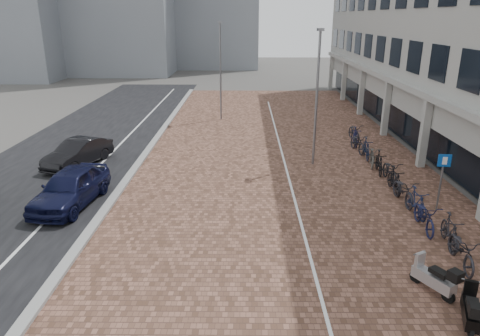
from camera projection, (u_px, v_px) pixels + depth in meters
name	position (u px, v px, depth m)	size (l,w,h in m)	color
ground	(238.00, 283.00, 12.15)	(140.00, 140.00, 0.00)	#474442
plaza_brick	(278.00, 154.00, 23.46)	(14.50, 42.00, 0.04)	brown
street_asphalt	(74.00, 154.00, 23.57)	(8.00, 50.00, 0.03)	black
curb	(146.00, 153.00, 23.51)	(0.35, 42.00, 0.14)	gray
lane_line	(111.00, 153.00, 23.54)	(0.12, 44.00, 0.00)	white
parking_line	(282.00, 154.00, 23.45)	(0.10, 30.00, 0.00)	white
car_navy	(70.00, 187.00, 16.95)	(1.73, 4.29, 1.46)	black
car_dark	(78.00, 153.00, 21.50)	(1.37, 3.93, 1.29)	black
scooter_front	(434.00, 277.00, 11.57)	(0.45, 1.43, 0.98)	#BBBBC1
scooter_mid	(471.00, 309.00, 10.31)	(0.44, 1.42, 0.98)	black
parking_sign	(442.00, 174.00, 16.18)	(0.47, 0.11, 2.25)	slate
lamp_near	(316.00, 100.00, 20.78)	(0.12, 0.12, 6.44)	slate
lamp_far	(220.00, 73.00, 30.22)	(0.12, 0.12, 6.62)	slate
bike_row	(387.00, 171.00, 19.37)	(1.23, 15.82, 1.05)	black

